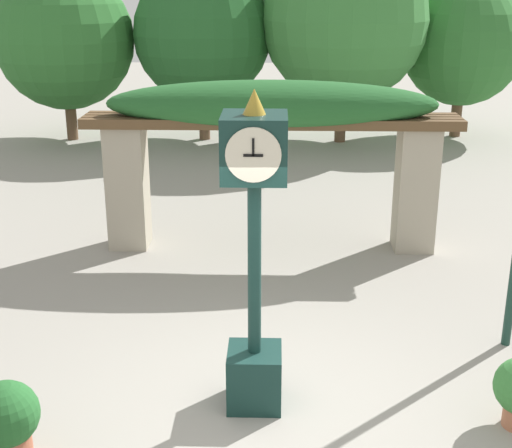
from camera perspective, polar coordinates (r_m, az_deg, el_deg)
The scene contains 5 objects.
ground_plane at distance 7.16m, azimuth 0.80°, elevation -14.98°, with size 60.00×60.00×0.00m, color gray.
pedestal_clock at distance 6.59m, azimuth -0.13°, elevation -2.34°, with size 0.58×0.63×3.11m.
pergola at distance 10.69m, azimuth 1.24°, elevation 7.94°, with size 5.60×1.18×2.60m.
potted_plant_far_left at distance 6.65m, azimuth -19.32°, elevation -14.60°, with size 0.57×0.57×0.79m.
tree_line at distance 18.36m, azimuth 0.91°, elevation 15.13°, with size 13.38×4.35×5.08m.
Camera 1 is at (0.07, -5.92, 4.01)m, focal length 50.00 mm.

